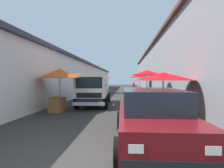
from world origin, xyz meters
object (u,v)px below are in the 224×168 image
object	(u,v)px
fruit_stall_mid_lane	(59,78)
fruit_stall_far_left	(103,80)
vendor_by_crates	(133,89)
fruit_stall_near_right	(163,82)
vendor_in_shade	(84,89)
parked_scooter	(147,92)
hatchback_car	(152,116)
fruit_stall_near_left	(148,78)
fruit_stall_far_right	(140,78)
delivery_truck	(93,90)

from	to	relation	value
fruit_stall_mid_lane	fruit_stall_far_left	size ratio (longest dim) A/B	1.02
vendor_by_crates	fruit_stall_far_left	bearing A→B (deg)	27.11
fruit_stall_near_right	vendor_in_shade	bearing A→B (deg)	39.84
vendor_by_crates	parked_scooter	world-z (taller)	vendor_by_crates
fruit_stall_near_right	vendor_in_shade	world-z (taller)	fruit_stall_near_right
hatchback_car	vendor_by_crates	bearing A→B (deg)	0.58
fruit_stall_mid_lane	fruit_stall_near_left	xyz separation A→B (m)	(2.98, -5.10, 0.02)
fruit_stall_near_right	vendor_in_shade	distance (m)	8.18
fruit_stall_far_right	fruit_stall_mid_lane	distance (m)	13.47
fruit_stall_far_right	fruit_stall_far_left	world-z (taller)	fruit_stall_far_right
fruit_stall_mid_lane	vendor_in_shade	xyz separation A→B (m)	(5.11, -0.07, -0.85)
vendor_in_shade	parked_scooter	bearing A→B (deg)	-57.05
fruit_stall_far_left	delivery_truck	bearing A→B (deg)	-175.14
fruit_stall_far_left	hatchback_car	distance (m)	17.46
fruit_stall_near_left	fruit_stall_far_left	size ratio (longest dim) A/B	1.05
fruit_stall_mid_lane	hatchback_car	world-z (taller)	fruit_stall_mid_lane
fruit_stall_near_right	fruit_stall_mid_lane	distance (m)	5.42
fruit_stall_near_left	parked_scooter	bearing A→B (deg)	-6.52
fruit_stall_near_right	fruit_stall_far_left	bearing A→B (deg)	18.77
fruit_stall_near_right	hatchback_car	world-z (taller)	fruit_stall_near_right
fruit_stall_near_right	vendor_by_crates	size ratio (longest dim) A/B	1.74
fruit_stall_far_right	hatchback_car	world-z (taller)	fruit_stall_far_right
fruit_stall_near_right	fruit_stall_mid_lane	xyz separation A→B (m)	(1.15, 5.29, 0.17)
fruit_stall_far_left	vendor_by_crates	bearing A→B (deg)	-152.89
fruit_stall_far_right	fruit_stall_near_right	distance (m)	13.54
fruit_stall_far_left	delivery_truck	size ratio (longest dim) A/B	0.47
fruit_stall_far_right	delivery_truck	world-z (taller)	fruit_stall_far_right
fruit_stall_near_right	vendor_in_shade	size ratio (longest dim) A/B	1.67
fruit_stall_mid_lane	hatchback_car	bearing A→B (deg)	-134.88
fruit_stall_mid_lane	fruit_stall_near_left	world-z (taller)	fruit_stall_near_left
fruit_stall_far_left	hatchback_car	xyz separation A→B (m)	(-17.02, -3.75, -0.99)
hatchback_car	parked_scooter	size ratio (longest dim) A/B	2.34
fruit_stall_far_left	vendor_in_shade	distance (m)	7.67
fruit_stall_mid_lane	fruit_stall_far_left	xyz separation A→B (m)	(12.72, -0.58, -0.07)
fruit_stall_far_left	delivery_truck	world-z (taller)	fruit_stall_far_left
fruit_stall_far_left	hatchback_car	size ratio (longest dim) A/B	0.59
fruit_stall_mid_lane	vendor_in_shade	size ratio (longest dim) A/B	1.46
fruit_stall_far_right	delivery_truck	xyz separation A→B (m)	(-10.76, 3.78, -0.93)
fruit_stall_far_right	vendor_in_shade	world-z (taller)	fruit_stall_far_right
fruit_stall_near_left	vendor_by_crates	distance (m)	2.91
fruit_stall_mid_lane	vendor_by_crates	bearing A→B (deg)	-37.04
fruit_stall_near_right	parked_scooter	world-z (taller)	fruit_stall_near_right
vendor_in_shade	parked_scooter	world-z (taller)	vendor_in_shade
fruit_stall_far_right	fruit_stall_near_left	bearing A→B (deg)	178.79
hatchback_car	fruit_stall_near_right	bearing A→B (deg)	-17.05
fruit_stall_near_left	delivery_truck	world-z (taller)	fruit_stall_near_left
fruit_stall_far_right	fruit_stall_mid_lane	xyz separation A→B (m)	(-12.39, 5.29, -0.18)
fruit_stall_far_right	fruit_stall_near_right	xyz separation A→B (m)	(-13.54, 0.00, -0.34)
fruit_stall_far_right	fruit_stall_near_left	xyz separation A→B (m)	(-9.41, 0.20, -0.16)
delivery_truck	fruit_stall_far_left	bearing A→B (deg)	4.86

